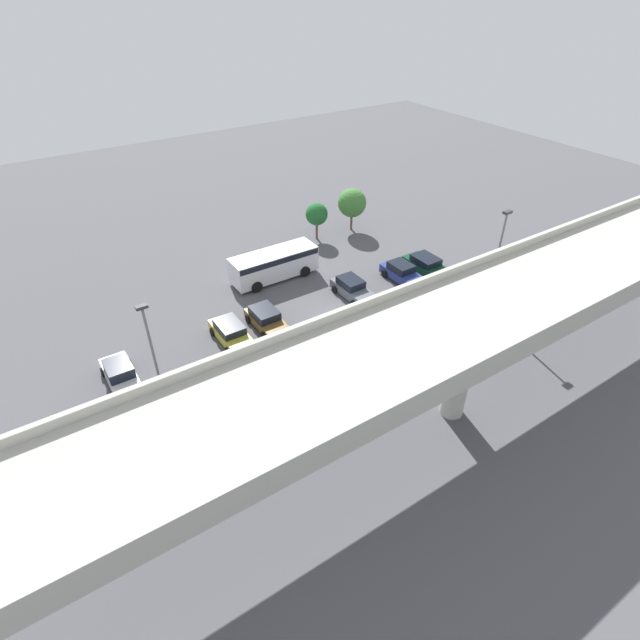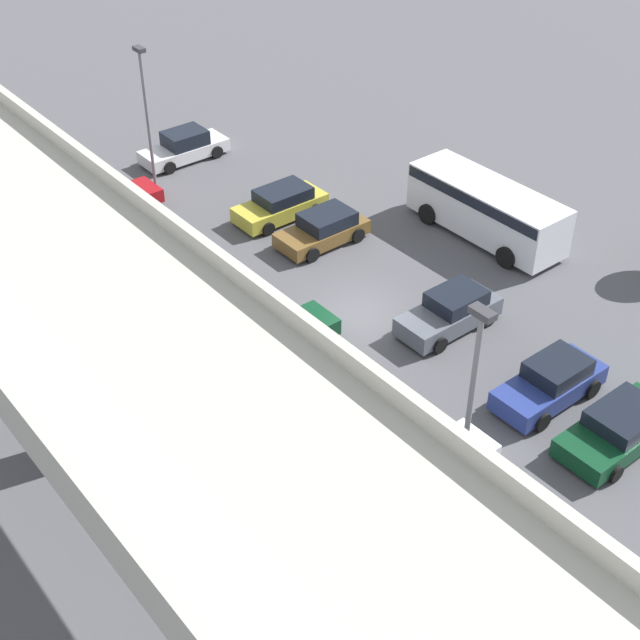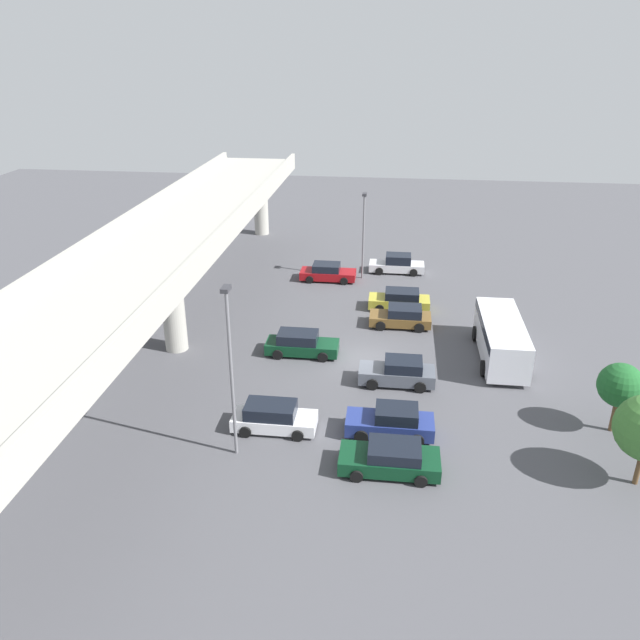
{
  "view_description": "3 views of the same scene",
  "coord_description": "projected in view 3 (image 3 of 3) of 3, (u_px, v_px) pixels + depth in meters",
  "views": [
    {
      "loc": [
        19.38,
        26.62,
        23.25
      ],
      "look_at": [
        2.61,
        1.05,
        1.52
      ],
      "focal_mm": 28.0,
      "sensor_mm": 36.0,
      "label": 1
    },
    {
      "loc": [
        -21.99,
        19.88,
        21.54
      ],
      "look_at": [
        -0.36,
        2.51,
        1.09
      ],
      "focal_mm": 50.0,
      "sensor_mm": 36.0,
      "label": 2
    },
    {
      "loc": [
        -35.36,
        -1.55,
        18.6
      ],
      "look_at": [
        0.14,
        2.83,
        2.53
      ],
      "focal_mm": 35.0,
      "sensor_mm": 36.0,
      "label": 3
    }
  ],
  "objects": [
    {
      "name": "parked_car_4",
      "position": [
        402.0,
        317.0,
        44.18
      ],
      "size": [
        2.16,
        4.32,
        1.47
      ],
      "rotation": [
        0.0,
        0.0,
        1.57
      ],
      "color": "brown",
      "rests_on": "ground_plane"
    },
    {
      "name": "lamp_post_mid_lot",
      "position": [
        364.0,
        229.0,
        51.64
      ],
      "size": [
        0.7,
        0.35,
        7.31
      ],
      "color": "slate",
      "rests_on": "ground_plane"
    },
    {
      "name": "parked_car_0",
      "position": [
        391.0,
        458.0,
        29.24
      ],
      "size": [
        2.26,
        4.73,
        1.43
      ],
      "rotation": [
        0.0,
        0.0,
        1.57
      ],
      "color": "#0C381E",
      "rests_on": "ground_plane"
    },
    {
      "name": "parked_car_1",
      "position": [
        273.0,
        417.0,
        32.38
      ],
      "size": [
        2.02,
        4.37,
        1.5
      ],
      "rotation": [
        0.0,
        0.0,
        -1.57
      ],
      "color": "silver",
      "rests_on": "ground_plane"
    },
    {
      "name": "parked_car_8",
      "position": [
        391.0,
        422.0,
        31.91
      ],
      "size": [
        2.05,
        4.5,
        1.6
      ],
      "rotation": [
        0.0,
        0.0,
        1.57
      ],
      "color": "navy",
      "rests_on": "ground_plane"
    },
    {
      "name": "parked_car_3",
      "position": [
        301.0,
        344.0,
        40.18
      ],
      "size": [
        2.04,
        4.66,
        1.53
      ],
      "rotation": [
        0.0,
        0.0,
        -1.57
      ],
      "color": "#0C381E",
      "rests_on": "ground_plane"
    },
    {
      "name": "parked_car_2",
      "position": [
        398.0,
        372.0,
        36.7
      ],
      "size": [
        2.06,
        4.44,
        1.6
      ],
      "rotation": [
        0.0,
        0.0,
        1.57
      ],
      "color": "#515660",
      "rests_on": "ground_plane"
    },
    {
      "name": "parked_car_5",
      "position": [
        400.0,
        300.0,
        46.98
      ],
      "size": [
        2.12,
        4.56,
        1.5
      ],
      "rotation": [
        0.0,
        0.0,
        1.57
      ],
      "color": "gold",
      "rests_on": "ground_plane"
    },
    {
      "name": "parked_car_7",
      "position": [
        397.0,
        264.0,
        54.48
      ],
      "size": [
        2.06,
        4.76,
        1.6
      ],
      "rotation": [
        0.0,
        0.0,
        1.57
      ],
      "color": "silver",
      "rests_on": "ground_plane"
    },
    {
      "name": "lamp_post_near_aisle",
      "position": [
        231.0,
        362.0,
        28.69
      ],
      "size": [
        0.7,
        0.35,
        8.79
      ],
      "color": "slate",
      "rests_on": "ground_plane"
    },
    {
      "name": "highway_overpass",
      "position": [
        167.0,
        248.0,
        38.33
      ],
      "size": [
        55.64,
        7.27,
        8.34
      ],
      "color": "#ADAAA0",
      "rests_on": "ground_plane"
    },
    {
      "name": "tree_front_centre",
      "position": [
        620.0,
        385.0,
        31.45
      ],
      "size": [
        2.27,
        2.27,
        3.85
      ],
      "color": "brown",
      "rests_on": "ground_plane"
    },
    {
      "name": "shuttle_bus",
      "position": [
        501.0,
        336.0,
        39.33
      ],
      "size": [
        7.93,
        2.81,
        2.57
      ],
      "rotation": [
        0.0,
        0.0,
        3.14
      ],
      "color": "silver",
      "rests_on": "ground_plane"
    },
    {
      "name": "ground_plane",
      "position": [
        364.0,
        359.0,
        39.81
      ],
      "size": [
        116.1,
        116.1,
        0.0
      ],
      "primitive_type": "plane",
      "color": "#4C4C51"
    },
    {
      "name": "parked_car_6",
      "position": [
        328.0,
        273.0,
        52.69
      ],
      "size": [
        2.15,
        4.66,
        1.45
      ],
      "rotation": [
        0.0,
        0.0,
        -1.57
      ],
      "color": "maroon",
      "rests_on": "ground_plane"
    }
  ]
}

